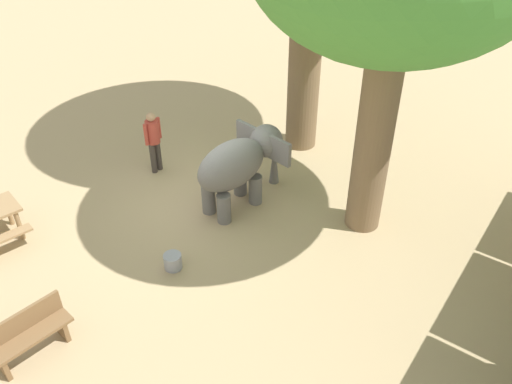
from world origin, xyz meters
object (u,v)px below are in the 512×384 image
at_px(person_handler, 153,138).
at_px(elephant, 240,163).
at_px(feed_bucket, 173,261).
at_px(wooden_bench, 27,334).

bearing_deg(person_handler, elephant, 5.73).
bearing_deg(feed_bucket, person_handler, -131.03).
bearing_deg(person_handler, feed_bucket, -39.01).
xyz_separation_m(elephant, feed_bucket, (2.50, 0.20, -0.91)).
distance_m(person_handler, feed_bucket, 3.65).
xyz_separation_m(person_handler, wooden_bench, (5.21, 2.16, -0.48)).
relative_size(elephant, person_handler, 1.51).
relative_size(person_handler, feed_bucket, 4.50).
relative_size(person_handler, wooden_bench, 1.12).
distance_m(elephant, wooden_bench, 5.42).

